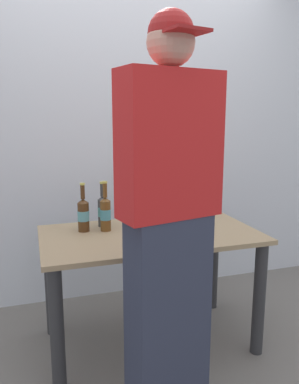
{
  "coord_description": "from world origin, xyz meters",
  "views": [
    {
      "loc": [
        -0.66,
        -2.09,
        1.42
      ],
      "look_at": [
        -0.0,
        0.0,
        0.98
      ],
      "focal_mm": 35.41,
      "sensor_mm": 36.0,
      "label": 1
    }
  ],
  "objects": [
    {
      "name": "ground_plane",
      "position": [
        0.0,
        0.0,
        0.0
      ],
      "size": [
        8.0,
        8.0,
        0.0
      ],
      "primitive_type": "plane",
      "color": "slate",
      "rests_on": "ground"
    },
    {
      "name": "desk",
      "position": [
        0.0,
        0.0,
        0.58
      ],
      "size": [
        1.29,
        0.72,
        0.73
      ],
      "color": "#9E8460",
      "rests_on": "ground"
    },
    {
      "name": "laptop",
      "position": [
        0.13,
        0.09,
        0.78
      ],
      "size": [
        0.36,
        0.34,
        0.23
      ],
      "color": "#B7BABC",
      "rests_on": "desk"
    },
    {
      "name": "beer_bottle_dark",
      "position": [
        -0.25,
        0.12,
        0.84
      ],
      "size": [
        0.07,
        0.07,
        0.31
      ],
      "color": "brown",
      "rests_on": "desk"
    },
    {
      "name": "beer_bottle_brown",
      "position": [
        -0.25,
        0.22,
        0.84
      ],
      "size": [
        0.06,
        0.06,
        0.29
      ],
      "color": "#333333",
      "rests_on": "desk"
    },
    {
      "name": "beer_bottle_green",
      "position": [
        -0.38,
        0.15,
        0.84
      ],
      "size": [
        0.07,
        0.07,
        0.3
      ],
      "color": "#472B14",
      "rests_on": "desk"
    },
    {
      "name": "person_figure",
      "position": [
        -0.11,
        -0.6,
        0.94
      ],
      "size": [
        0.47,
        0.32,
        1.83
      ],
      "color": "#2D3347",
      "rests_on": "ground"
    },
    {
      "name": "back_wall",
      "position": [
        0.0,
        0.81,
        1.3
      ],
      "size": [
        6.0,
        0.1,
        2.6
      ],
      "primitive_type": "cube",
      "color": "silver",
      "rests_on": "ground"
    }
  ]
}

